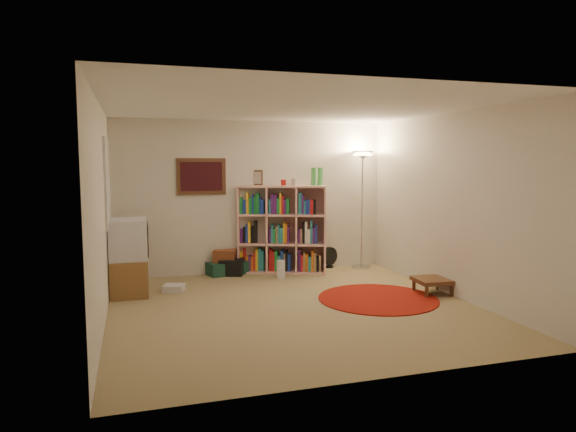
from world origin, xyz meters
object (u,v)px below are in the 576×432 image
bookshelf (281,230)px  suitcase (226,267)px  tv_stand (129,258)px  floor_lamp (362,171)px  floor_fan (329,257)px  side_table (433,281)px

bookshelf → suitcase: (-0.91, 0.13, -0.60)m
tv_stand → suitcase: (1.51, 0.91, -0.40)m
floor_lamp → tv_stand: (-3.84, -0.71, -1.17)m
floor_fan → tv_stand: 3.44m
bookshelf → floor_lamp: bearing=17.6°
bookshelf → floor_lamp: floor_lamp is taller
bookshelf → floor_lamp: 1.73m
floor_lamp → floor_fan: bearing=162.4°
side_table → bookshelf: bearing=129.2°
bookshelf → side_table: (1.62, -1.99, -0.52)m
suitcase → side_table: size_ratio=1.43×
floor_fan → tv_stand: (-3.31, -0.88, 0.32)m
floor_fan → floor_lamp: bearing=-38.2°
tv_stand → side_table: 4.23m
floor_fan → tv_stand: size_ratio=0.34×
side_table → tv_stand: bearing=163.4°
suitcase → bookshelf: bearing=-22.8°
bookshelf → floor_lamp: size_ratio=0.86×
suitcase → side_table: side_table is taller
floor_lamp → tv_stand: size_ratio=1.93×
bookshelf → suitcase: bearing=-167.3°
floor_fan → suitcase: bearing=158.4°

